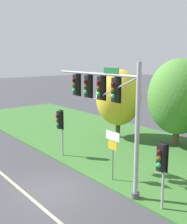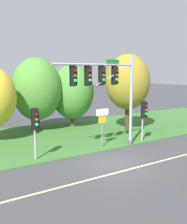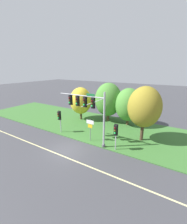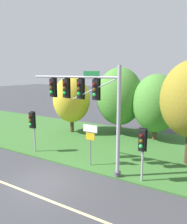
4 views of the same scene
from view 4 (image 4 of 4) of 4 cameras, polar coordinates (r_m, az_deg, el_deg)
ground_plane at (r=13.68m, az=-13.35°, el=-17.37°), size 160.00×160.00×0.00m
lane_stripe at (r=12.96m, az=-17.24°, el=-19.21°), size 36.00×0.16×0.01m
grass_verge at (r=19.91m, az=3.46°, el=-7.98°), size 48.00×11.50×0.10m
traffic_signal_mast at (r=13.52m, az=-1.88°, el=3.44°), size 6.60×0.49×6.60m
pedestrian_signal_near_kerb at (r=12.54m, az=12.60°, el=-8.03°), size 0.46×0.55×3.17m
pedestrian_signal_further_along at (r=17.49m, az=-15.70°, el=-2.71°), size 0.46×0.55×3.25m
route_sign_post at (r=14.53m, az=-0.85°, el=-6.59°), size 1.07×0.08×2.86m
tree_nearest_road at (r=22.65m, az=-5.75°, el=3.27°), size 3.81×3.81×5.83m
tree_left_of_mast at (r=21.97m, az=6.83°, el=4.03°), size 4.60×4.60×6.70m
tree_behind_signpost at (r=20.69m, az=16.03°, el=2.16°), size 4.27×4.27×6.08m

